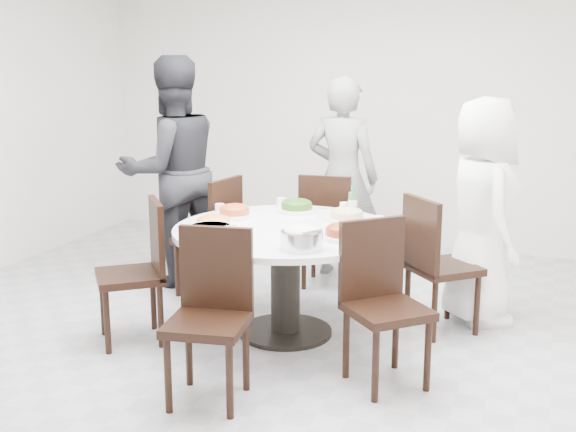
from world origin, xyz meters
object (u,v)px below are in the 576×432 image
(chair_n, at_px, (329,229))
(chair_nw, at_px, (207,236))
(chair_se, at_px, (387,307))
(diner_left, at_px, (172,171))
(diner_middle, at_px, (342,177))
(dining_table, at_px, (285,282))
(chair_ne, at_px, (443,264))
(chair_sw, at_px, (129,273))
(soup_bowl, at_px, (211,232))
(diner_right, at_px, (482,211))
(beverage_bottle, at_px, (353,201))
(rice_bowl, at_px, (302,240))
(chair_s, at_px, (207,320))

(chair_n, bearing_deg, chair_nw, 28.23)
(chair_se, distance_m, diner_left, 2.54)
(diner_middle, bearing_deg, chair_se, 117.17)
(diner_left, bearing_deg, dining_table, 98.06)
(chair_ne, bearing_deg, chair_sw, 73.30)
(chair_ne, distance_m, soup_bowl, 1.62)
(chair_ne, relative_size, soup_bowl, 3.34)
(chair_ne, distance_m, diner_middle, 1.50)
(diner_right, bearing_deg, chair_n, 45.16)
(chair_nw, xyz_separation_m, beverage_bottle, (1.21, -0.08, 0.38))
(chair_sw, height_order, diner_right, diner_right)
(dining_table, xyz_separation_m, chair_n, (-0.04, 1.14, 0.10))
(chair_ne, xyz_separation_m, rice_bowl, (-0.71, -0.91, 0.33))
(chair_se, bearing_deg, chair_ne, 36.00)
(chair_ne, xyz_separation_m, chair_s, (-1.05, -1.51, 0.00))
(diner_left, distance_m, soup_bowl, 1.58)
(chair_sw, bearing_deg, diner_middle, 116.78)
(rice_bowl, relative_size, beverage_bottle, 1.16)
(chair_nw, height_order, diner_right, diner_right)
(rice_bowl, bearing_deg, diner_middle, 98.95)
(chair_sw, bearing_deg, dining_table, 78.64)
(chair_ne, distance_m, rice_bowl, 1.20)
(chair_sw, bearing_deg, diner_left, 157.86)
(rice_bowl, xyz_separation_m, beverage_bottle, (0.04, 0.98, 0.05))
(rice_bowl, bearing_deg, chair_nw, 137.71)
(chair_n, distance_m, chair_sw, 1.84)
(diner_right, bearing_deg, diner_left, 61.74)
(chair_n, bearing_deg, dining_table, 87.20)
(chair_n, relative_size, chair_nw, 1.00)
(chair_s, relative_size, beverage_bottle, 4.37)
(dining_table, distance_m, diner_middle, 1.55)
(soup_bowl, bearing_deg, beverage_bottle, 55.82)
(chair_sw, relative_size, diner_middle, 0.56)
(chair_se, xyz_separation_m, diner_middle, (-0.84, 2.00, 0.38))
(chair_ne, distance_m, diner_right, 0.49)
(diner_middle, xyz_separation_m, beverage_bottle, (0.35, -0.96, 0.00))
(soup_bowl, height_order, beverage_bottle, beverage_bottle)
(dining_table, bearing_deg, chair_se, -32.78)
(chair_nw, bearing_deg, beverage_bottle, 94.80)
(chair_ne, relative_size, chair_s, 1.00)
(beverage_bottle, bearing_deg, chair_se, -64.53)
(soup_bowl, bearing_deg, diner_middle, 81.01)
(chair_sw, distance_m, chair_se, 1.74)
(chair_nw, relative_size, beverage_bottle, 4.37)
(diner_left, distance_m, beverage_bottle, 1.64)
(chair_ne, relative_size, rice_bowl, 3.75)
(chair_nw, xyz_separation_m, soup_bowl, (0.55, -1.04, 0.32))
(chair_n, bearing_deg, diner_middle, -97.32)
(diner_left, bearing_deg, chair_se, 97.66)
(chair_n, height_order, diner_left, diner_left)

